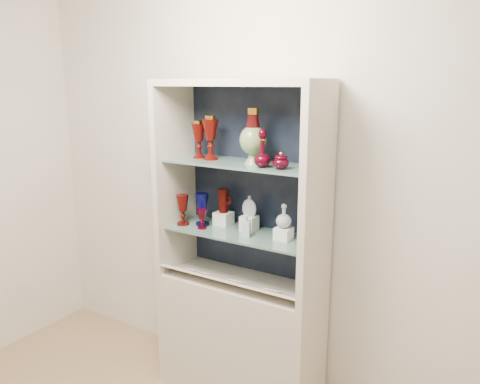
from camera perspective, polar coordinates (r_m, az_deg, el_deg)
The scene contains 31 objects.
wall_back at distance 2.88m, azimuth 2.30°, elevation 2.78°, with size 3.50×0.02×2.80m, color beige.
cabinet_base at distance 3.06m, azimuth -0.00°, elevation -17.12°, with size 1.00×0.40×0.75m, color beige.
cabinet_back_panel at distance 2.87m, azimuth 2.00°, elevation 1.22°, with size 0.98×0.02×1.15m, color black.
cabinet_side_left at distance 2.98m, azimuth -7.87°, elevation 1.57°, with size 0.04×0.40×1.15m, color beige.
cabinet_side_right at distance 2.50m, azimuth 9.41°, elevation -0.76°, with size 0.04×0.40×1.15m, color beige.
cabinet_top_cap at distance 2.64m, azimuth -0.00°, elevation 13.20°, with size 1.00×0.40×0.04m, color beige.
shelf_lower at distance 2.80m, azimuth 0.22°, elevation -5.03°, with size 0.92×0.34×0.01m, color slate.
shelf_upper at distance 2.70m, azimuth 0.22°, elevation 3.47°, with size 0.92×0.34×0.01m, color slate.
label_ledge at distance 2.79m, azimuth -1.21°, elevation -10.89°, with size 0.92×0.18×0.01m, color beige.
label_card_0 at distance 2.76m, azimuth -0.32°, elevation -10.83°, with size 0.10×0.07×0.00m, color white.
label_card_1 at distance 2.92m, azimuth -5.45°, elevation -9.51°, with size 0.10×0.07×0.00m, color white.
label_card_2 at distance 2.66m, azimuth 4.00°, elevation -11.87°, with size 0.10×0.07×0.00m, color white.
label_card_3 at distance 2.88m, azimuth -4.31°, elevation -9.81°, with size 0.10×0.07×0.00m, color white.
pedestal_lamp_left at distance 2.80m, azimuth -3.62°, elevation 6.63°, with size 0.10×0.10×0.26m, color #4B0B07, non-canonical shape.
pedestal_lamp_right at distance 2.87m, azimuth -5.05°, elevation 6.42°, with size 0.09×0.09×0.23m, color #4B0B07, non-canonical shape.
enamel_urn at distance 2.64m, azimuth 1.58°, elevation 6.82°, with size 0.15×0.15×0.31m, color #074A16, non-canonical shape.
ruby_decanter_a at distance 2.53m, azimuth 2.74°, elevation 5.62°, with size 0.09×0.09×0.23m, color #3F000E, non-canonical shape.
ruby_decanter_b at distance 2.58m, azimuth 8.20°, elevation 5.35°, with size 0.09×0.09×0.21m, color #3F000E, non-canonical shape.
lidded_bowl at distance 2.49m, azimuth 5.00°, elevation 3.89°, with size 0.09×0.09×0.10m, color #3F000E, non-canonical shape.
cobalt_goblet at distance 2.92m, azimuth -4.62°, elevation -2.11°, with size 0.08×0.08×0.20m, color #030442, non-canonical shape.
ruby_goblet_tall at distance 2.94m, azimuth -6.99°, elevation -2.16°, with size 0.08×0.08×0.19m, color #4B0B07, non-canonical shape.
ruby_goblet_small at distance 2.86m, azimuth -4.65°, elevation -3.30°, with size 0.06×0.06×0.12m, color #3F000E, non-canonical shape.
riser_ruby_pitcher at distance 2.94m, azimuth -2.03°, elevation -3.23°, with size 0.10×0.10×0.08m, color silver.
ruby_pitcher at distance 2.91m, azimuth -2.04°, elevation -1.06°, with size 0.11×0.07×0.15m, color #4B0B07, non-canonical shape.
clear_square_bottle at distance 2.70m, azimuth 0.76°, elevation -4.10°, with size 0.05×0.05×0.13m, color #A0AEB8, non-canonical shape.
riser_flat_flask at distance 2.82m, azimuth 1.13°, elevation -3.82°, with size 0.09×0.09×0.09m, color silver.
flat_flask at distance 2.79m, azimuth 1.14°, elevation -1.68°, with size 0.09×0.04×0.13m, color #A2A9B5, non-canonical shape.
riser_clear_round_decanter at distance 2.67m, azimuth 5.32°, elevation -5.08°, with size 0.09×0.09×0.07m, color silver.
clear_round_decanter at distance 2.64m, azimuth 5.37°, elevation -2.97°, with size 0.09×0.09×0.13m, color #A0AEB8, non-canonical shape.
riser_cameo_medallion at distance 2.69m, azimuth 8.28°, elevation -4.70°, with size 0.08×0.08×0.10m, color silver.
cameo_medallion at distance 2.66m, azimuth 8.36°, elevation -2.32°, with size 0.11×0.04×0.13m, color black, non-canonical shape.
Camera 1 is at (1.39, -0.72, 1.92)m, focal length 35.00 mm.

